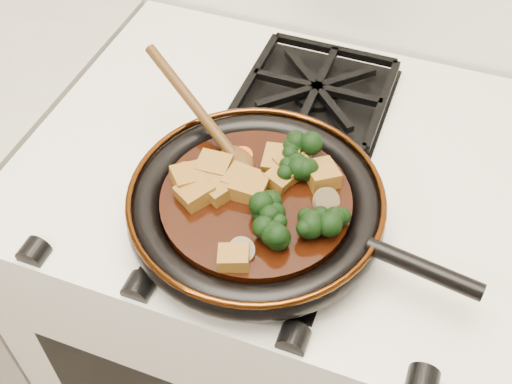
% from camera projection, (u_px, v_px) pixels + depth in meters
% --- Properties ---
extents(stove, '(0.76, 0.60, 0.90)m').
position_uv_depth(stove, '(280.00, 314.00, 1.28)').
color(stove, silver).
rests_on(stove, ground).
extents(burner_grate_front, '(0.23, 0.23, 0.03)m').
position_uv_depth(burner_grate_front, '(255.00, 222.00, 0.84)').
color(burner_grate_front, black).
rests_on(burner_grate_front, stove).
extents(burner_grate_back, '(0.23, 0.23, 0.03)m').
position_uv_depth(burner_grate_back, '(316.00, 92.00, 1.02)').
color(burner_grate_back, black).
rests_on(burner_grate_back, stove).
extents(skillet, '(0.46, 0.33, 0.05)m').
position_uv_depth(skillet, '(258.00, 206.00, 0.82)').
color(skillet, black).
rests_on(skillet, burner_grate_front).
extents(braising_sauce, '(0.24, 0.24, 0.02)m').
position_uv_depth(braising_sauce, '(256.00, 203.00, 0.82)').
color(braising_sauce, black).
rests_on(braising_sauce, skillet).
extents(tofu_cube_0, '(0.05, 0.05, 0.03)m').
position_uv_depth(tofu_cube_0, '(281.00, 161.00, 0.84)').
color(tofu_cube_0, brown).
rests_on(tofu_cube_0, braising_sauce).
extents(tofu_cube_1, '(0.06, 0.06, 0.03)m').
position_uv_depth(tofu_cube_1, '(293.00, 167.00, 0.84)').
color(tofu_cube_1, brown).
rests_on(tofu_cube_1, braising_sauce).
extents(tofu_cube_2, '(0.05, 0.05, 0.02)m').
position_uv_depth(tofu_cube_2, '(217.00, 190.00, 0.81)').
color(tofu_cube_2, brown).
rests_on(tofu_cube_2, braising_sauce).
extents(tofu_cube_3, '(0.06, 0.06, 0.03)m').
position_uv_depth(tofu_cube_3, '(189.00, 178.00, 0.82)').
color(tofu_cube_3, brown).
rests_on(tofu_cube_3, braising_sauce).
extents(tofu_cube_4, '(0.06, 0.06, 0.03)m').
position_uv_depth(tofu_cube_4, '(321.00, 175.00, 0.83)').
color(tofu_cube_4, brown).
rests_on(tofu_cube_4, braising_sauce).
extents(tofu_cube_5, '(0.05, 0.04, 0.03)m').
position_uv_depth(tofu_cube_5, '(249.00, 187.00, 0.81)').
color(tofu_cube_5, brown).
rests_on(tofu_cube_5, braising_sauce).
extents(tofu_cube_6, '(0.04, 0.05, 0.03)m').
position_uv_depth(tofu_cube_6, '(281.00, 178.00, 0.82)').
color(tofu_cube_6, brown).
rests_on(tofu_cube_6, braising_sauce).
extents(tofu_cube_7, '(0.04, 0.04, 0.03)m').
position_uv_depth(tofu_cube_7, '(214.00, 167.00, 0.84)').
color(tofu_cube_7, brown).
rests_on(tofu_cube_7, braising_sauce).
extents(tofu_cube_8, '(0.06, 0.06, 0.03)m').
position_uv_depth(tofu_cube_8, '(195.00, 194.00, 0.81)').
color(tofu_cube_8, brown).
rests_on(tofu_cube_8, braising_sauce).
extents(tofu_cube_9, '(0.05, 0.04, 0.02)m').
position_uv_depth(tofu_cube_9, '(234.00, 258.00, 0.74)').
color(tofu_cube_9, brown).
rests_on(tofu_cube_9, braising_sauce).
extents(tofu_cube_10, '(0.05, 0.05, 0.02)m').
position_uv_depth(tofu_cube_10, '(210.00, 180.00, 0.82)').
color(tofu_cube_10, brown).
rests_on(tofu_cube_10, braising_sauce).
extents(tofu_cube_11, '(0.04, 0.04, 0.02)m').
position_uv_depth(tofu_cube_11, '(241.00, 181.00, 0.82)').
color(tofu_cube_11, brown).
rests_on(tofu_cube_11, braising_sauce).
extents(broccoli_floret_0, '(0.08, 0.08, 0.06)m').
position_uv_depth(broccoli_floret_0, '(309.00, 228.00, 0.77)').
color(broccoli_floret_0, black).
rests_on(broccoli_floret_0, braising_sauce).
extents(broccoli_floret_1, '(0.09, 0.09, 0.07)m').
position_uv_depth(broccoli_floret_1, '(302.00, 153.00, 0.85)').
color(broccoli_floret_1, black).
rests_on(broccoli_floret_1, braising_sauce).
extents(broccoli_floret_2, '(0.08, 0.09, 0.07)m').
position_uv_depth(broccoli_floret_2, '(295.00, 174.00, 0.83)').
color(broccoli_floret_2, black).
rests_on(broccoli_floret_2, braising_sauce).
extents(broccoli_floret_3, '(0.07, 0.07, 0.06)m').
position_uv_depth(broccoli_floret_3, '(330.00, 222.00, 0.77)').
color(broccoli_floret_3, black).
rests_on(broccoli_floret_3, braising_sauce).
extents(broccoli_floret_4, '(0.09, 0.08, 0.07)m').
position_uv_depth(broccoli_floret_4, '(270.00, 231.00, 0.76)').
color(broccoli_floret_4, black).
rests_on(broccoli_floret_4, braising_sauce).
extents(broccoli_floret_5, '(0.09, 0.09, 0.07)m').
position_uv_depth(broccoli_floret_5, '(266.00, 213.00, 0.78)').
color(broccoli_floret_5, black).
rests_on(broccoli_floret_5, braising_sauce).
extents(carrot_coin_0, '(0.03, 0.03, 0.02)m').
position_uv_depth(carrot_coin_0, '(268.00, 209.00, 0.79)').
color(carrot_coin_0, '#AB3E04').
rests_on(carrot_coin_0, braising_sauce).
extents(carrot_coin_1, '(0.03, 0.03, 0.01)m').
position_uv_depth(carrot_coin_1, '(226.00, 167.00, 0.84)').
color(carrot_coin_1, '#AB3E04').
rests_on(carrot_coin_1, braising_sauce).
extents(carrot_coin_2, '(0.03, 0.03, 0.01)m').
position_uv_depth(carrot_coin_2, '(185.00, 171.00, 0.83)').
color(carrot_coin_2, '#AB3E04').
rests_on(carrot_coin_2, braising_sauce).
extents(carrot_coin_3, '(0.03, 0.03, 0.01)m').
position_uv_depth(carrot_coin_3, '(242.00, 156.00, 0.85)').
color(carrot_coin_3, '#AB3E04').
rests_on(carrot_coin_3, braising_sauce).
extents(mushroom_slice_0, '(0.04, 0.05, 0.03)m').
position_uv_depth(mushroom_slice_0, '(326.00, 202.00, 0.80)').
color(mushroom_slice_0, brown).
rests_on(mushroom_slice_0, braising_sauce).
extents(mushroom_slice_1, '(0.04, 0.04, 0.03)m').
position_uv_depth(mushroom_slice_1, '(310.00, 164.00, 0.84)').
color(mushroom_slice_1, brown).
rests_on(mushroom_slice_1, braising_sauce).
extents(mushroom_slice_2, '(0.04, 0.04, 0.02)m').
position_uv_depth(mushroom_slice_2, '(241.00, 250.00, 0.75)').
color(mushroom_slice_2, brown).
rests_on(mushroom_slice_2, braising_sauce).
extents(wooden_spoon, '(0.13, 0.09, 0.21)m').
position_uv_depth(wooden_spoon, '(213.00, 128.00, 0.86)').
color(wooden_spoon, '#41280D').
rests_on(wooden_spoon, braising_sauce).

